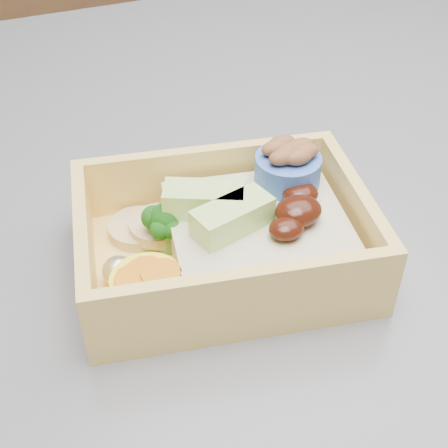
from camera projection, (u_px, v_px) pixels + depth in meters
name	position (u px, v px, depth m)	size (l,w,h in m)	color
island	(232.00, 446.00, 0.84)	(1.24, 0.84, 0.92)	brown
bento_box	(232.00, 235.00, 0.44)	(0.22, 0.18, 0.07)	#F4CB64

